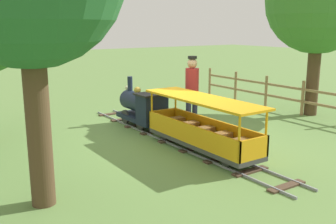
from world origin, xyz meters
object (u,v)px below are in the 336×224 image
locomotive (143,107)px  oak_tree_far (319,1)px  conductor_person (192,86)px  passenger_car (202,130)px

locomotive → oak_tree_far: (4.30, -1.30, 2.37)m
locomotive → conductor_person: 1.20m
passenger_car → locomotive: bearing=90.0°
locomotive → conductor_person: conductor_person is taller
locomotive → passenger_car: locomotive is taller
passenger_car → oak_tree_far: (4.30, 0.82, 2.44)m
locomotive → conductor_person: (0.93, -0.60, 0.47)m
locomotive → oak_tree_far: oak_tree_far is taller
conductor_person → oak_tree_far: bearing=-11.7°
locomotive → passenger_car: size_ratio=0.54×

